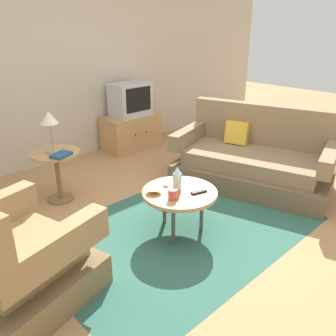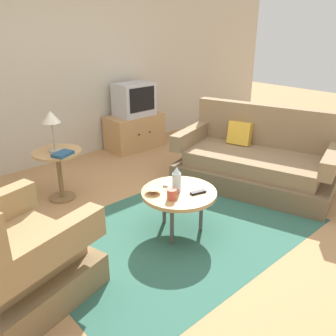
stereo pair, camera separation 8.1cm
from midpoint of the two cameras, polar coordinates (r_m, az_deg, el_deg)
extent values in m
plane|color=#AD7F51|center=(3.52, 3.11, -9.26)|extent=(16.00, 16.00, 0.00)
cube|color=#BCB29E|center=(5.11, -17.78, 15.87)|extent=(9.00, 0.12, 2.70)
cube|color=#2D5B4C|center=(3.44, 2.38, -10.08)|extent=(2.55, 1.77, 0.00)
cube|color=brown|center=(2.90, -21.57, -16.11)|extent=(1.07, 1.09, 0.24)
cube|color=#93754C|center=(2.77, -22.19, -12.69)|extent=(0.86, 0.78, 0.18)
cube|color=#93754C|center=(2.40, -17.48, -12.09)|extent=(0.88, 0.36, 0.22)
cube|color=brown|center=(4.39, 13.99, -1.41)|extent=(1.40, 1.98, 0.24)
cube|color=#846B4C|center=(4.31, 14.24, 1.14)|extent=(1.18, 1.68, 0.18)
cube|color=#846B4C|center=(4.56, 16.13, 6.62)|extent=(0.66, 1.76, 0.50)
cube|color=#846B4C|center=(4.54, 4.45, 5.34)|extent=(0.91, 0.40, 0.20)
cube|color=#846B4C|center=(4.12, 25.50, 1.33)|extent=(0.91, 0.40, 0.20)
cube|color=gold|center=(4.54, 11.98, 5.51)|extent=(0.24, 0.32, 0.30)
cylinder|color=tan|center=(3.24, 2.49, -4.02)|extent=(0.69, 0.69, 0.04)
cylinder|color=#4C4742|center=(3.48, 0.06, -5.94)|extent=(0.04, 0.04, 0.39)
cylinder|color=#4C4742|center=(3.16, 1.39, -9.12)|extent=(0.04, 0.04, 0.39)
cylinder|color=#4C4742|center=(3.37, 6.05, -7.04)|extent=(0.04, 0.04, 0.39)
cylinder|color=tan|center=(3.97, -16.88, 2.45)|extent=(0.52, 0.52, 0.02)
cylinder|color=brown|center=(4.08, -16.44, -1.29)|extent=(0.05, 0.05, 0.54)
cylinder|color=brown|center=(4.18, -16.06, -4.53)|extent=(0.29, 0.29, 0.02)
cube|color=tan|center=(5.58, -4.97, 5.88)|extent=(0.87, 0.47, 0.52)
sphere|color=black|center=(5.32, -4.24, 5.37)|extent=(0.02, 0.02, 0.02)
sphere|color=black|center=(5.44, -2.51, 5.81)|extent=(0.02, 0.02, 0.02)
cube|color=#B7B7BC|center=(5.44, -5.07, 10.95)|extent=(0.56, 0.40, 0.49)
cube|color=black|center=(5.28, -3.71, 10.95)|extent=(0.45, 0.01, 0.35)
cylinder|color=#9E937A|center=(3.96, -17.15, 2.71)|extent=(0.13, 0.13, 0.02)
cylinder|color=#9E937A|center=(3.92, -17.42, 4.88)|extent=(0.02, 0.02, 0.30)
cone|color=beige|center=(3.86, -17.78, 7.87)|extent=(0.19, 0.19, 0.13)
cylinder|color=silver|center=(3.19, 2.11, -2.33)|extent=(0.08, 0.08, 0.17)
cone|color=silver|center=(3.14, 2.15, -0.37)|extent=(0.07, 0.07, 0.06)
cylinder|color=#B74C3D|center=(3.07, 1.36, -4.27)|extent=(0.08, 0.08, 0.09)
torus|color=#B74C3D|center=(3.10, 2.14, -3.94)|extent=(0.06, 0.01, 0.06)
cone|color=tan|center=(3.19, -1.63, -3.61)|extent=(0.14, 0.14, 0.04)
cube|color=black|center=(3.20, 5.66, -3.87)|extent=(0.16, 0.08, 0.02)
cube|color=#B2B2B7|center=(3.37, 0.33, -2.38)|extent=(0.14, 0.14, 0.02)
cube|color=navy|center=(3.82, -16.01, 2.20)|extent=(0.24, 0.20, 0.03)
camera|label=1|loc=(0.04, -89.32, 0.28)|focal=37.86mm
camera|label=2|loc=(0.04, 90.68, -0.28)|focal=37.86mm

